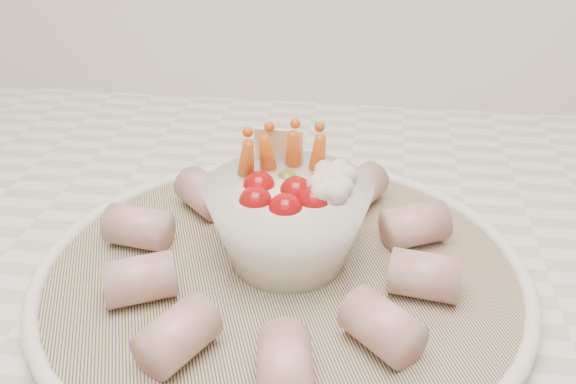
# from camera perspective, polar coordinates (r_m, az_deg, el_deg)

# --- Properties ---
(serving_platter) EXTENTS (0.50, 0.50, 0.02)m
(serving_platter) POSITION_cam_1_polar(r_m,az_deg,el_deg) (0.51, -0.54, -7.29)
(serving_platter) COLOR navy
(serving_platter) RESTS_ON kitchen_counter
(veggie_bowl) EXTENTS (0.13, 0.13, 0.10)m
(veggie_bowl) POSITION_cam_1_polar(r_m,az_deg,el_deg) (0.49, 0.10, -2.31)
(veggie_bowl) COLOR white
(veggie_bowl) RESTS_ON serving_platter
(cured_meat_rolls) EXTENTS (0.28, 0.29, 0.03)m
(cured_meat_rolls) POSITION_cam_1_polar(r_m,az_deg,el_deg) (0.49, -0.63, -5.28)
(cured_meat_rolls) COLOR #AA4D55
(cured_meat_rolls) RESTS_ON serving_platter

